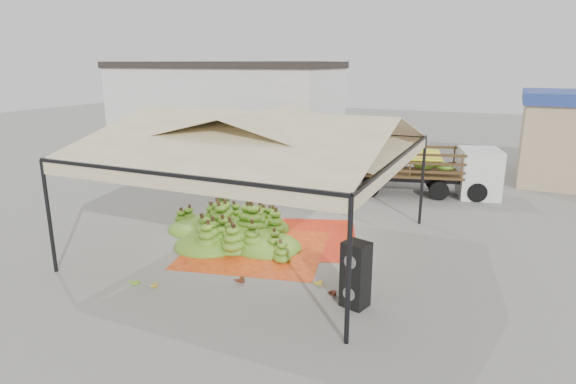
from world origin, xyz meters
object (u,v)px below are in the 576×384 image
at_px(truck_right, 432,166).
at_px(truck_left, 312,143).
at_px(banana_heap, 233,222).
at_px(vendor, 347,195).
at_px(speaker_stack, 356,275).

bearing_deg(truck_right, truck_left, 153.64).
distance_m(banana_heap, vendor, 4.55).
bearing_deg(speaker_stack, truck_left, 132.34).
xyz_separation_m(banana_heap, truck_left, (-1.14, 9.27, 1.05)).
bearing_deg(speaker_stack, truck_right, 105.91).
height_order(banana_heap, truck_right, truck_right).
bearing_deg(vendor, truck_right, -99.81).
bearing_deg(vendor, banana_heap, 75.73).
relative_size(banana_heap, vendor, 3.33).
distance_m(vendor, truck_right, 4.83).
bearing_deg(speaker_stack, banana_heap, 167.77).
bearing_deg(banana_heap, speaker_stack, -28.21).
relative_size(banana_heap, speaker_stack, 3.32).
height_order(vendor, truck_right, truck_right).
xyz_separation_m(speaker_stack, truck_right, (0.01, 10.58, 0.44)).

